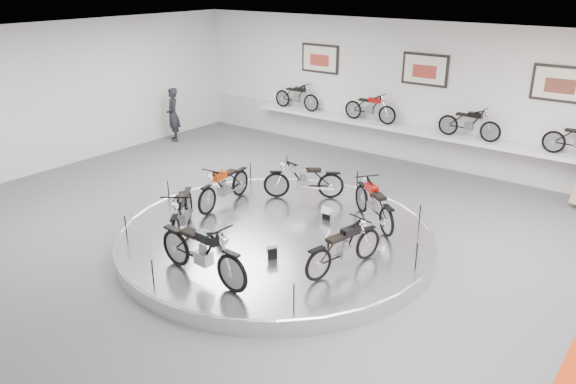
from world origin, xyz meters
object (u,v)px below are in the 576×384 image
Objects in this scene: visitor at (173,115)px; bike_d at (181,212)px; bike_a at (374,203)px; shelf at (416,131)px; bike_b at (304,179)px; bike_e at (202,251)px; display_platform at (276,238)px; bike_c at (224,185)px; bike_f at (344,246)px.

bike_d is at bearing -8.09° from visitor.
bike_a is 0.93× the size of bike_d.
visitor reaches higher than shelf.
bike_b is 0.89× the size of bike_e.
bike_a is 3.94m from bike_e.
bike_e is 9.77m from visitor.
display_platform is 8.42m from visitor.
display_platform is 2.16m from bike_a.
bike_b is 1.84m from bike_c.
bike_d is 7.98m from visitor.
display_platform is 4.19× the size of bike_f.
visitor is (-8.78, 2.41, 0.11)m from bike_a.
bike_a is at bearing 137.39° from bike_b.
visitor is at bearing 143.74° from bike_e.
bike_b is 0.99× the size of bike_c.
bike_e reaches higher than shelf.
bike_d is at bearing 151.21° from bike_e.
bike_f is at bearing 102.76° from bike_b.
display_platform is 4.05× the size of bike_b.
shelf is 6.20× the size of bike_e.
bike_f is (0.55, -2.04, -0.02)m from bike_a.
bike_e is (0.18, -2.22, 0.67)m from display_platform.
bike_e is (-1.20, -3.76, 0.06)m from bike_a.
bike_d is 1.81m from bike_e.
bike_d is (-0.76, -3.07, 0.04)m from bike_b.
bike_a is 0.99× the size of bike_c.
bike_c is at bearing 129.80° from bike_e.
bike_f is at bearing 66.28° from bike_d.
visitor reaches higher than bike_b.
bike_c is 3.27m from bike_e.
bike_f is 0.88× the size of visitor.
visitor reaches higher than bike_d.
bike_a is (1.38, -4.86, -0.23)m from shelf.
shelf is 7.21× the size of bike_f.
bike_b reaches higher than shelf.
bike_e reaches higher than bike_a.
bike_e reaches higher than bike_b.
bike_a is (1.38, 1.54, 0.62)m from display_platform.
bike_f is (2.54, -2.31, -0.02)m from bike_b.
display_platform is 2.00m from bike_b.
bike_f reaches higher than display_platform.
display_platform is at bearing -90.00° from shelf.
bike_d is 0.98× the size of visitor.
bike_f is at bearing -74.37° from shelf.
visitor reaches higher than bike_f.
visitor is (-5.62, 3.55, 0.10)m from bike_c.
bike_d is (-1.36, -7.67, -0.20)m from shelf.
bike_c reaches higher than display_platform.
bike_b is at bearing 29.16° from bike_a.
display_platform is 3.67× the size of visitor.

